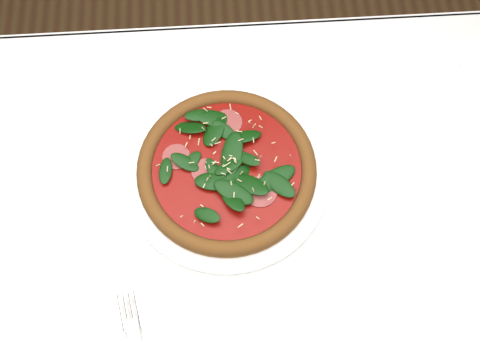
{
  "coord_description": "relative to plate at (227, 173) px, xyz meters",
  "views": [
    {
      "loc": [
        0.04,
        -0.26,
        1.57
      ],
      "look_at": [
        0.06,
        0.07,
        0.77
      ],
      "focal_mm": 40.0,
      "sensor_mm": 36.0,
      "label": 1
    }
  ],
  "objects": [
    {
      "name": "dining_table",
      "position": [
        -0.04,
        -0.09,
        -0.11
      ],
      "size": [
        1.21,
        0.81,
        0.75
      ],
      "color": "white",
      "rests_on": "ground"
    },
    {
      "name": "ground",
      "position": [
        -0.04,
        -0.09,
        -0.76
      ],
      "size": [
        6.0,
        6.0,
        0.0
      ],
      "primitive_type": "plane",
      "color": "brown",
      "rests_on": "ground"
    },
    {
      "name": "fork",
      "position": [
        -0.15,
        -0.27,
        0.01
      ],
      "size": [
        0.06,
        0.19,
        0.0
      ],
      "rotation": [
        0.0,
        0.0,
        0.2
      ],
      "color": "silver",
      "rests_on": "napkin"
    },
    {
      "name": "pizza",
      "position": [
        0.0,
        0.0,
        0.02
      ],
      "size": [
        0.36,
        0.36,
        0.04
      ],
      "rotation": [
        0.0,
        0.0,
        0.27
      ],
      "color": "brown",
      "rests_on": "plate"
    },
    {
      "name": "plate",
      "position": [
        0.0,
        0.0,
        0.0
      ],
      "size": [
        0.34,
        0.34,
        0.01
      ],
      "color": "white",
      "rests_on": "dining_table"
    }
  ]
}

